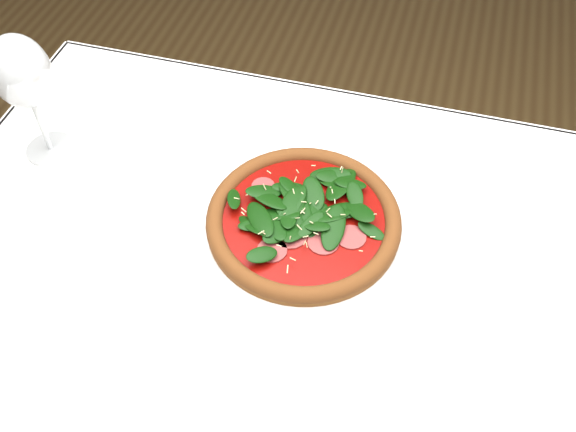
# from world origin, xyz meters

# --- Properties ---
(dining_table) EXTENTS (1.21, 0.81, 0.75)m
(dining_table) POSITION_xyz_m (0.00, 0.00, 0.65)
(dining_table) COLOR white
(dining_table) RESTS_ON ground
(plate) EXTENTS (0.33, 0.33, 0.01)m
(plate) POSITION_xyz_m (-0.04, 0.08, 0.76)
(plate) COLOR white
(plate) RESTS_ON dining_table
(pizza) EXTENTS (0.33, 0.33, 0.04)m
(pizza) POSITION_xyz_m (-0.04, 0.08, 0.78)
(pizza) COLOR brown
(pizza) RESTS_ON plate
(wine_glass) EXTENTS (0.09, 0.09, 0.22)m
(wine_glass) POSITION_xyz_m (-0.48, 0.13, 0.90)
(wine_glass) COLOR silver
(wine_glass) RESTS_ON dining_table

